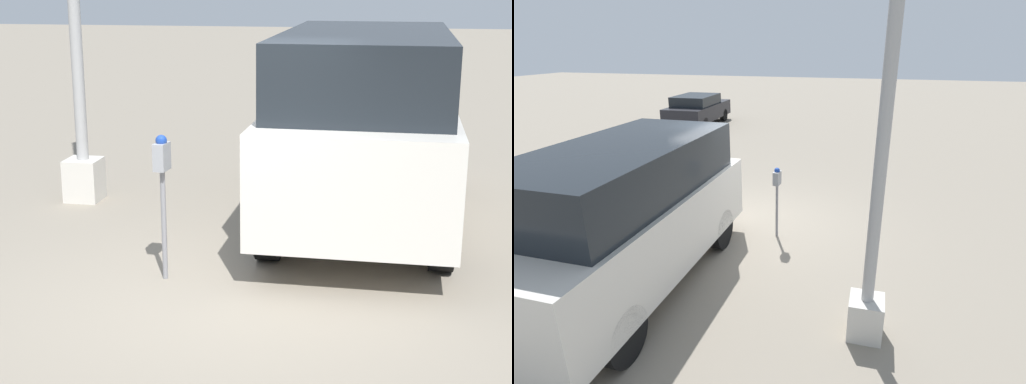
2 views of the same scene
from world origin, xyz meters
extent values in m
plane|color=gray|center=(0.00, 0.00, 0.00)|extent=(80.00, 80.00, 0.00)
cylinder|color=gray|center=(0.32, 0.49, 0.54)|extent=(0.05, 0.05, 1.09)
cube|color=gray|center=(0.32, 0.49, 1.22)|extent=(0.21, 0.13, 0.26)
sphere|color=navy|center=(0.32, 0.49, 1.37)|extent=(0.11, 0.11, 0.11)
cylinder|color=gray|center=(7.71, 0.61, 0.58)|extent=(0.05, 0.05, 1.15)
cube|color=gray|center=(7.71, 0.61, 1.28)|extent=(0.21, 0.13, 0.26)
sphere|color=#14662D|center=(7.71, 0.61, 1.44)|extent=(0.11, 0.11, 0.11)
cube|color=beige|center=(2.83, 2.31, 0.28)|extent=(0.44, 0.44, 0.55)
cube|color=beige|center=(2.54, -1.31, 0.93)|extent=(4.89, 2.04, 1.11)
cube|color=black|center=(2.42, -1.31, 1.87)|extent=(3.92, 1.86, 0.77)
cube|color=orange|center=(4.93, -0.70, 0.52)|extent=(0.08, 0.12, 0.20)
cylinder|color=black|center=(4.06, -0.46, 0.37)|extent=(0.75, 0.25, 0.75)
cylinder|color=black|center=(4.04, -2.20, 0.37)|extent=(0.75, 0.25, 0.75)
cylinder|color=black|center=(1.04, -0.43, 0.37)|extent=(0.75, 0.25, 0.75)
cylinder|color=black|center=(1.02, -2.16, 0.37)|extent=(0.75, 0.25, 0.75)
camera|label=1|loc=(-6.57, -1.60, 2.84)|focal=55.00mm
camera|label=2|loc=(7.31, 2.23, 3.61)|focal=28.00mm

